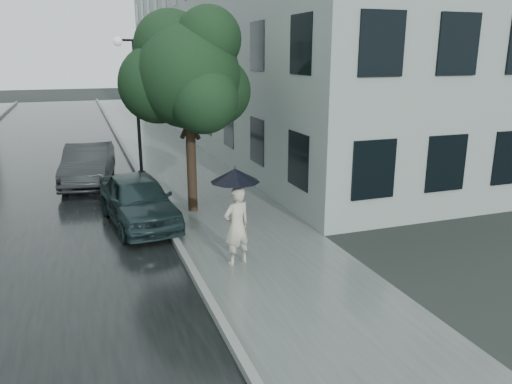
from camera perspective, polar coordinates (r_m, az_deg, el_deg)
name	(u,v)px	position (r m, az deg, el deg)	size (l,w,h in m)	color
ground	(271,271)	(10.52, 1.75, -9.06)	(120.00, 120.00, 0.00)	black
sidewalk	(174,159)	(21.67, -9.30, 3.72)	(3.50, 60.00, 0.01)	slate
kerb_near	(131,161)	(21.42, -14.12, 3.50)	(0.15, 60.00, 0.15)	slate
asphalt_road	(40,169)	(21.40, -23.45, 2.46)	(6.85, 60.00, 0.00)	black
building_near	(237,51)	(29.78, -2.22, 15.79)	(7.02, 36.00, 9.00)	gray
pedestrian	(237,226)	(10.57, -2.21, -3.89)	(0.62, 0.41, 1.71)	beige
umbrella	(235,175)	(10.30, -2.41, 1.92)	(1.14, 1.14, 1.21)	black
street_tree	(187,75)	(13.98, -7.84, 13.16)	(3.67, 3.33, 5.62)	#332619
lamp_post	(133,99)	(18.48, -13.91, 10.31)	(0.84, 0.42, 4.93)	black
car_near	(138,200)	(13.48, -13.31, -0.86)	(1.56, 3.88, 1.32)	#1B2D2F
car_far	(88,164)	(18.17, -18.61, 3.05)	(1.46, 4.19, 1.38)	#242729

